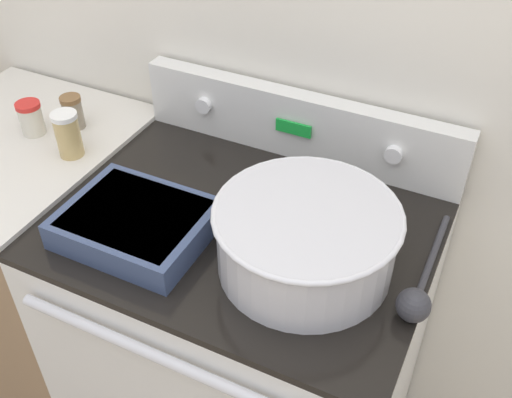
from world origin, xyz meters
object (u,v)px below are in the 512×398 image
object	(u,v)px
mixing_bowl	(306,236)
spice_jar_brown_cap	(73,112)
casserole_dish	(136,222)
spice_jar_red_cap	(31,118)
ladle	(417,297)
spice_jar_white_cap	(68,134)

from	to	relation	value
mixing_bowl	spice_jar_brown_cap	distance (m)	0.76
casserole_dish	spice_jar_brown_cap	world-z (taller)	spice_jar_brown_cap
casserole_dish	spice_jar_red_cap	world-z (taller)	spice_jar_red_cap
casserole_dish	ladle	world-z (taller)	ladle
ladle	spice_jar_white_cap	world-z (taller)	spice_jar_white_cap
casserole_dish	spice_jar_white_cap	world-z (taller)	spice_jar_white_cap
casserole_dish	spice_jar_brown_cap	size ratio (longest dim) A/B	3.36
mixing_bowl	spice_jar_white_cap	distance (m)	0.66
ladle	spice_jar_white_cap	bearing A→B (deg)	173.57
spice_jar_brown_cap	spice_jar_red_cap	distance (m)	0.10
mixing_bowl	casserole_dish	xyz separation A→B (m)	(-0.35, -0.07, -0.05)
mixing_bowl	spice_jar_brown_cap	size ratio (longest dim) A/B	4.09
ladle	spice_jar_brown_cap	distance (m)	0.98
casserole_dish	ladle	distance (m)	0.58
spice_jar_white_cap	spice_jar_brown_cap	xyz separation A→B (m)	(-0.07, 0.10, -0.01)
mixing_bowl	spice_jar_white_cap	world-z (taller)	mixing_bowl
spice_jar_white_cap	ladle	bearing A→B (deg)	-6.43
ladle	spice_jar_white_cap	size ratio (longest dim) A/B	2.85
spice_jar_white_cap	spice_jar_brown_cap	distance (m)	0.13
mixing_bowl	spice_jar_white_cap	xyz separation A→B (m)	(-0.66, 0.09, -0.01)
ladle	spice_jar_brown_cap	world-z (taller)	spice_jar_brown_cap
ladle	spice_jar_brown_cap	bearing A→B (deg)	167.97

